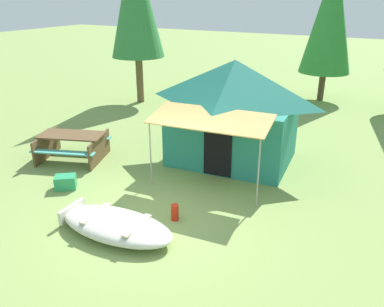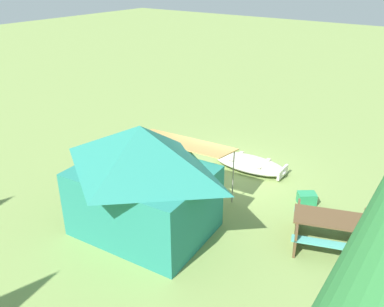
% 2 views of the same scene
% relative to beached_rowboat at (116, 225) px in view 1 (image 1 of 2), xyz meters
% --- Properties ---
extents(ground_plane, '(80.00, 80.00, 0.00)m').
position_rel_beached_rowboat_xyz_m(ground_plane, '(0.40, 0.89, -0.20)').
color(ground_plane, '#7D974E').
extents(beached_rowboat, '(2.58, 1.23, 0.38)m').
position_rel_beached_rowboat_xyz_m(beached_rowboat, '(0.00, 0.00, 0.00)').
color(beached_rowboat, silver).
rests_on(beached_rowboat, ground_plane).
extents(canvas_cabin_tent, '(3.73, 4.03, 2.89)m').
position_rel_beached_rowboat_xyz_m(canvas_cabin_tent, '(0.56, 4.61, 1.30)').
color(canvas_cabin_tent, '#267F6F').
rests_on(canvas_cabin_tent, ground_plane).
extents(picnic_table, '(2.24, 2.07, 0.77)m').
position_rel_beached_rowboat_xyz_m(picnic_table, '(-3.54, 2.45, 0.29)').
color(picnic_table, brown).
rests_on(picnic_table, ground_plane).
extents(cooler_box, '(0.62, 0.59, 0.34)m').
position_rel_beached_rowboat_xyz_m(cooler_box, '(-2.36, 0.97, -0.03)').
color(cooler_box, '#2A9259').
rests_on(cooler_box, ground_plane).
extents(fuel_can, '(0.18, 0.18, 0.36)m').
position_rel_beached_rowboat_xyz_m(fuel_can, '(0.78, 1.02, -0.02)').
color(fuel_can, red).
rests_on(fuel_can, ground_plane).
extents(pine_tree_back_right, '(2.19, 2.19, 6.07)m').
position_rel_beached_rowboat_xyz_m(pine_tree_back_right, '(1.37, 12.87, 3.45)').
color(pine_tree_back_right, brown).
rests_on(pine_tree_back_right, ground_plane).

